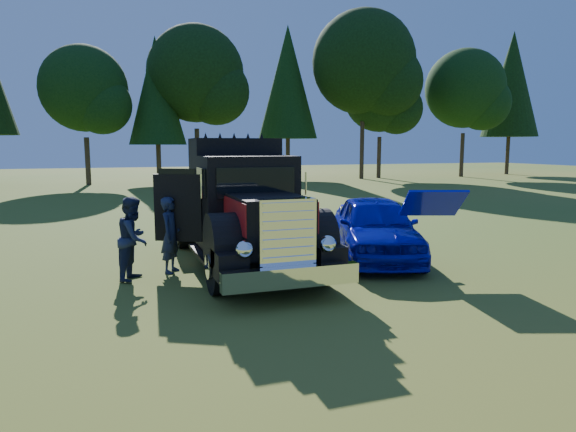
# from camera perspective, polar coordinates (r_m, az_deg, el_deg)

# --- Properties ---
(ground) EXTENTS (120.00, 120.00, 0.00)m
(ground) POSITION_cam_1_polar(r_m,az_deg,el_deg) (11.04, -5.26, -7.04)
(ground) COLOR #35601C
(ground) RESTS_ON ground
(treeline) EXTENTS (72.10, 24.04, 14.09)m
(treeline) POSITION_cam_1_polar(r_m,az_deg,el_deg) (38.62, -14.26, 15.21)
(treeline) COLOR #2D2116
(treeline) RESTS_ON ground
(diamond_t_truck) EXTENTS (3.26, 7.16, 3.00)m
(diamond_t_truck) POSITION_cam_1_polar(r_m,az_deg,el_deg) (11.99, -4.97, 0.39)
(diamond_t_truck) COLOR black
(diamond_t_truck) RESTS_ON ground
(hotrod_coupe) EXTENTS (3.27, 5.00, 1.89)m
(hotrod_coupe) POSITION_cam_1_polar(r_m,az_deg,el_deg) (13.03, 9.67, -1.25)
(hotrod_coupe) COLOR #0835B7
(hotrod_coupe) RESTS_ON ground
(spectator_near) EXTENTS (0.66, 0.74, 1.70)m
(spectator_near) POSITION_cam_1_polar(r_m,az_deg,el_deg) (11.74, -12.89, -2.06)
(spectator_near) COLOR #1C2943
(spectator_near) RESTS_ON ground
(spectator_far) EXTENTS (0.97, 1.06, 1.77)m
(spectator_far) POSITION_cam_1_polar(r_m,az_deg,el_deg) (11.31, -16.78, -2.40)
(spectator_far) COLOR #1D1E43
(spectator_far) RESTS_ON ground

